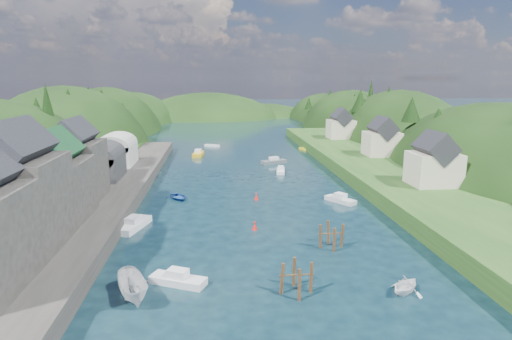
{
  "coord_description": "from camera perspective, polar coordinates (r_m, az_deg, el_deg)",
  "views": [
    {
      "loc": [
        -6.47,
        -39.67,
        18.62
      ],
      "look_at": [
        0.0,
        28.0,
        4.0
      ],
      "focal_mm": 30.0,
      "sensor_mm": 36.0,
      "label": 1
    }
  ],
  "objects": [
    {
      "name": "hillside_right",
      "position": [
        128.36,
        18.31,
        -0.19
      ],
      "size": [
        36.0,
        245.56,
        48.0
      ],
      "color": "black",
      "rests_on": "ground"
    },
    {
      "name": "ground",
      "position": [
        91.81,
        -1.31,
        0.43
      ],
      "size": [
        600.0,
        600.0,
        0.0
      ],
      "primitive_type": "plane",
      "color": "black",
      "rests_on": "ground"
    },
    {
      "name": "piling_cluster_near",
      "position": [
        39.07,
        5.42,
        -14.49
      ],
      "size": [
        3.13,
        2.92,
        3.43
      ],
      "color": "#382314",
      "rests_on": "ground"
    },
    {
      "name": "terrace_left_grass",
      "position": [
        66.81,
        -26.85,
        -4.28
      ],
      "size": [
        12.0,
        110.0,
        2.5
      ],
      "primitive_type": "cube",
      "color": "#234719",
      "rests_on": "ground"
    },
    {
      "name": "terrace_right",
      "position": [
        87.42,
        15.76,
        0.18
      ],
      "size": [
        16.0,
        120.0,
        2.4
      ],
      "primitive_type": "cube",
      "color": "#234719",
      "rests_on": "ground"
    },
    {
      "name": "hill_trees",
      "position": [
        104.69,
        -1.6,
        8.02
      ],
      "size": [
        88.52,
        152.81,
        12.89
      ],
      "color": "black",
      "rests_on": "ground"
    },
    {
      "name": "quay_left",
      "position": [
        64.64,
        -21.03,
        -4.51
      ],
      "size": [
        12.0,
        110.0,
        2.0
      ],
      "primitive_type": "cube",
      "color": "#2D2B28",
      "rests_on": "ground"
    },
    {
      "name": "piling_cluster_far",
      "position": [
        49.21,
        9.99,
        -8.93
      ],
      "size": [
        2.96,
        2.79,
        3.32
      ],
      "color": "#382314",
      "rests_on": "ground"
    },
    {
      "name": "channel_buoy_near",
      "position": [
        54.0,
        -0.19,
        -7.49
      ],
      "size": [
        0.7,
        0.7,
        1.1
      ],
      "color": "#B7130E",
      "rests_on": "ground"
    },
    {
      "name": "far_hills",
      "position": [
        215.83,
        -3.38,
        4.28
      ],
      "size": [
        103.0,
        68.0,
        44.0
      ],
      "color": "black",
      "rests_on": "ground"
    },
    {
      "name": "right_bank_cottages",
      "position": [
        95.38,
        15.82,
        3.98
      ],
      "size": [
        9.0,
        59.24,
        8.41
      ],
      "color": "beige",
      "rests_on": "terrace_right"
    },
    {
      "name": "boat_sheds",
      "position": [
        82.15,
        -19.15,
        2.11
      ],
      "size": [
        7.0,
        21.0,
        7.5
      ],
      "color": "#2D2D30",
      "rests_on": "quay_left"
    },
    {
      "name": "hillside_left",
      "position": [
        123.87,
        -23.44,
        -1.31
      ],
      "size": [
        44.0,
        245.56,
        52.0
      ],
      "color": "black",
      "rests_on": "ground"
    },
    {
      "name": "channel_buoy_far",
      "position": [
        66.95,
        0.05,
        -3.58
      ],
      "size": [
        0.7,
        0.7,
        1.1
      ],
      "color": "#B7130E",
      "rests_on": "ground"
    },
    {
      "name": "quayside_buildings",
      "position": [
        51.34,
        -27.67,
        -2.26
      ],
      "size": [
        8.0,
        35.84,
        12.9
      ],
      "color": "#2D2B28",
      "rests_on": "quay_left"
    },
    {
      "name": "moored_boats",
      "position": [
        62.27,
        -3.68,
        -4.68
      ],
      "size": [
        37.16,
        88.74,
        2.29
      ],
      "color": "silver",
      "rests_on": "ground"
    }
  ]
}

